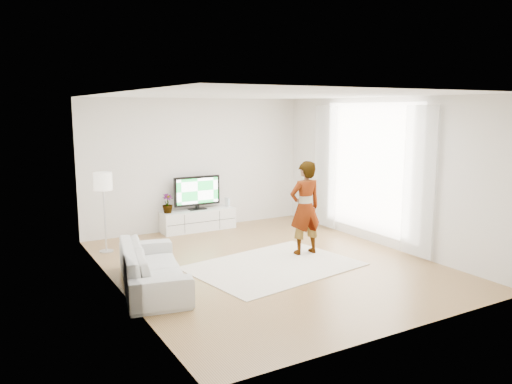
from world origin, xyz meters
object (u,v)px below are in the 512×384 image
television (197,192)px  floor_lamp (103,185)px  player (305,208)px  sofa (153,266)px  media_console (198,220)px  rug (274,266)px

television → floor_lamp: size_ratio=0.71×
player → floor_lamp: (-3.06, 1.92, 0.39)m
television → sofa: bearing=-124.0°
media_console → sofa: size_ratio=0.75×
rug → floor_lamp: (-2.21, 2.26, 1.23)m
television → rug: bearing=-88.1°
media_console → player: bearing=-69.9°
floor_lamp → player: bearing=-32.1°
player → television: bearing=-67.6°
media_console → rug: (0.10, -2.93, -0.22)m
television → floor_lamp: floor_lamp is taller
media_console → sofa: (-1.95, -2.86, 0.09)m
player → media_console: bearing=-67.4°
media_console → floor_lamp: size_ratio=1.10×
rug → media_console: bearing=91.9°
rug → sofa: sofa is taller
sofa → player: bearing=-73.0°
media_console → television: 0.62m
sofa → floor_lamp: bearing=15.9°
media_console → television: size_ratio=1.55×
rug → player: player is taller
sofa → floor_lamp: floor_lamp is taller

